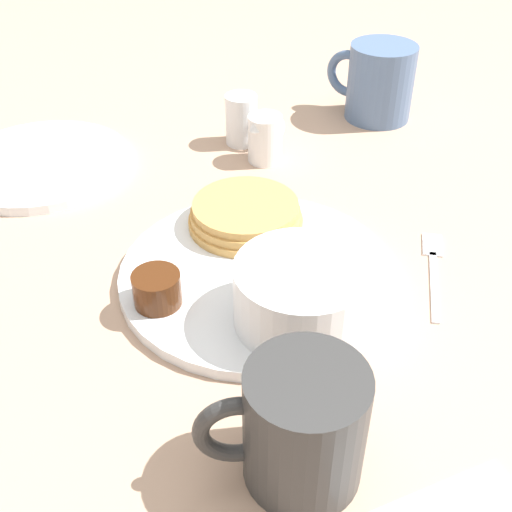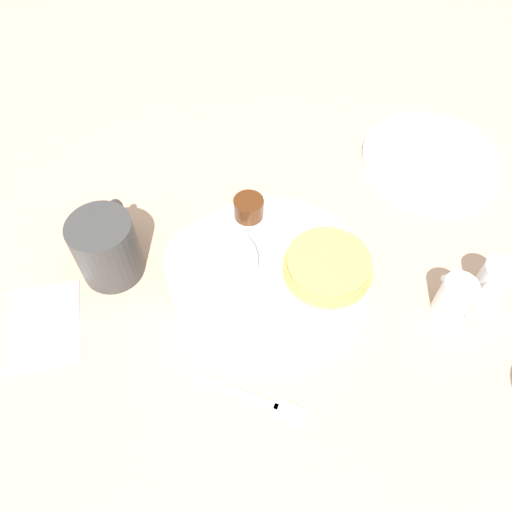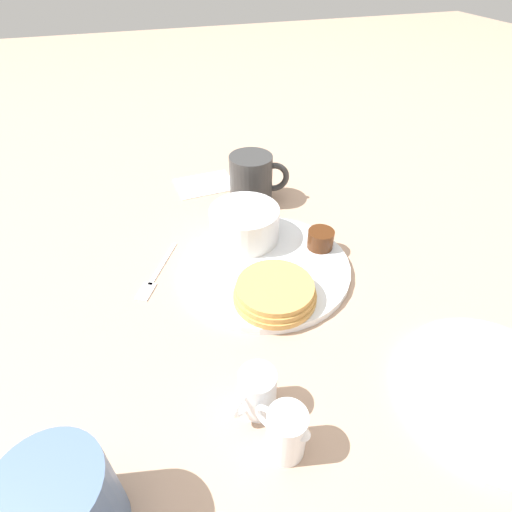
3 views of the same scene
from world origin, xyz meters
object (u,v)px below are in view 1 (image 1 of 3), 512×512
at_px(creamer_pitcher_near, 265,138).
at_px(creamer_pitcher_far, 242,119).
at_px(fork, 433,264).
at_px(second_mug, 378,82).
at_px(bowl, 301,292).
at_px(coffee_mug, 300,427).
at_px(plate, 258,274).

xyz_separation_m(creamer_pitcher_near, creamer_pitcher_far, (-0.01, 0.05, 0.00)).
bearing_deg(creamer_pitcher_far, fork, -72.39).
bearing_deg(creamer_pitcher_near, second_mug, 19.83).
height_order(fork, second_mug, second_mug).
bearing_deg(creamer_pitcher_near, bowl, -104.12).
bearing_deg(coffee_mug, fork, 38.63).
bearing_deg(creamer_pitcher_near, fork, -71.55).
bearing_deg(second_mug, plate, -133.69).
xyz_separation_m(plate, bowl, (0.01, -0.08, 0.04)).
height_order(plate, creamer_pitcher_near, creamer_pitcher_near).
xyz_separation_m(creamer_pitcher_far, second_mug, (0.20, 0.01, 0.02)).
bearing_deg(coffee_mug, plate, 78.29).
relative_size(plate, fork, 2.11).
distance_m(creamer_pitcher_near, fork, 0.27).
xyz_separation_m(bowl, second_mug, (0.27, 0.37, 0.01)).
bearing_deg(coffee_mug, second_mug, 57.33).
bearing_deg(plate, second_mug, 46.31).
height_order(creamer_pitcher_near, creamer_pitcher_far, creamer_pitcher_far).
relative_size(plate, creamer_pitcher_near, 4.33).
bearing_deg(creamer_pitcher_far, coffee_mug, -103.60).
xyz_separation_m(bowl, coffee_mug, (-0.06, -0.13, 0.00)).
bearing_deg(creamer_pitcher_near, coffee_mug, -106.82).
bearing_deg(coffee_mug, creamer_pitcher_far, 76.40).
height_order(plate, fork, plate).
xyz_separation_m(bowl, creamer_pitcher_far, (0.06, 0.35, -0.01)).
height_order(coffee_mug, second_mug, second_mug).
height_order(bowl, creamer_pitcher_far, bowl).
xyz_separation_m(coffee_mug, fork, (0.22, 0.17, -0.05)).
height_order(creamer_pitcher_near, second_mug, second_mug).
bearing_deg(fork, coffee_mug, -141.37).
bearing_deg(fork, bowl, -165.78).
distance_m(bowl, fork, 0.17).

